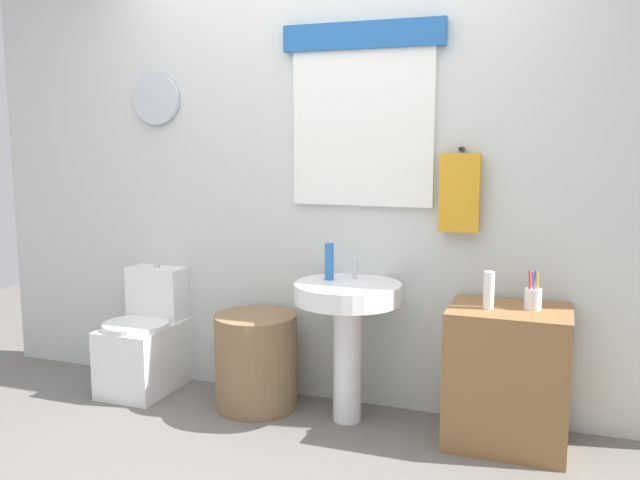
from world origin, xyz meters
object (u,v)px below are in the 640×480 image
at_px(pedestal_sink, 348,315).
at_px(wooden_cabinet, 508,377).
at_px(lotion_bottle, 489,290).
at_px(toothbrush_cup, 533,298).
at_px(toilet, 146,343).
at_px(soap_bottle, 329,262).
at_px(laundry_hamper, 256,361).

height_order(pedestal_sink, wooden_cabinet, pedestal_sink).
distance_m(lotion_bottle, toothbrush_cup, 0.21).
xyz_separation_m(pedestal_sink, toothbrush_cup, (0.92, 0.02, 0.16)).
xyz_separation_m(wooden_cabinet, lotion_bottle, (-0.10, -0.04, 0.43)).
height_order(toilet, toothbrush_cup, toothbrush_cup).
bearing_deg(pedestal_sink, toilet, 178.57).
height_order(wooden_cabinet, toothbrush_cup, toothbrush_cup).
xyz_separation_m(pedestal_sink, soap_bottle, (-0.12, 0.05, 0.27)).
bearing_deg(toothbrush_cup, wooden_cabinet, -168.81).
height_order(lotion_bottle, toothbrush_cup, toothbrush_cup).
height_order(toilet, wooden_cabinet, toilet).
distance_m(wooden_cabinet, toothbrush_cup, 0.41).
xyz_separation_m(laundry_hamper, wooden_cabinet, (1.35, 0.00, 0.08)).
distance_m(toilet, wooden_cabinet, 2.09).
bearing_deg(wooden_cabinet, laundry_hamper, 180.00).
height_order(pedestal_sink, lotion_bottle, lotion_bottle).
xyz_separation_m(pedestal_sink, wooden_cabinet, (0.82, 0.00, -0.24)).
distance_m(wooden_cabinet, lotion_bottle, 0.44).
bearing_deg(toilet, soap_bottle, 0.91).
xyz_separation_m(wooden_cabinet, soap_bottle, (-0.94, 0.05, 0.50)).
bearing_deg(lotion_bottle, pedestal_sink, 176.80).
distance_m(soap_bottle, lotion_bottle, 0.84).
xyz_separation_m(laundry_hamper, pedestal_sink, (0.53, -0.00, 0.31)).
relative_size(toilet, laundry_hamper, 1.39).
bearing_deg(soap_bottle, pedestal_sink, -22.62).
distance_m(soap_bottle, toothbrush_cup, 1.04).
relative_size(laundry_hamper, wooden_cabinet, 0.77).
xyz_separation_m(soap_bottle, toothbrush_cup, (1.04, -0.03, -0.11)).
bearing_deg(soap_bottle, laundry_hamper, -173.08).
height_order(laundry_hamper, pedestal_sink, pedestal_sink).
distance_m(toilet, lotion_bottle, 2.05).
distance_m(pedestal_sink, soap_bottle, 0.30).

